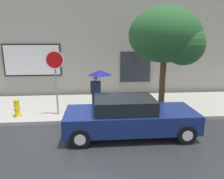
{
  "coord_description": "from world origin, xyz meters",
  "views": [
    {
      "loc": [
        0.05,
        -6.9,
        3.32
      ],
      "look_at": [
        0.76,
        1.8,
        1.2
      ],
      "focal_mm": 33.59,
      "sensor_mm": 36.0,
      "label": 1
    }
  ],
  "objects_px": {
    "street_tree": "(169,37)",
    "stop_sign": "(55,70)",
    "fire_hydrant": "(17,108)",
    "pedestrian_with_umbrella": "(99,78)",
    "parked_car": "(129,117)"
  },
  "relations": [
    {
      "from": "street_tree",
      "to": "stop_sign",
      "type": "relative_size",
      "value": 1.64
    },
    {
      "from": "fire_hydrant",
      "to": "street_tree",
      "type": "height_order",
      "value": "street_tree"
    },
    {
      "from": "street_tree",
      "to": "stop_sign",
      "type": "xyz_separation_m",
      "value": [
        -4.68,
        0.04,
        -1.3
      ]
    },
    {
      "from": "fire_hydrant",
      "to": "pedestrian_with_umbrella",
      "type": "height_order",
      "value": "pedestrian_with_umbrella"
    },
    {
      "from": "fire_hydrant",
      "to": "parked_car",
      "type": "bearing_deg",
      "value": -22.63
    },
    {
      "from": "pedestrian_with_umbrella",
      "to": "street_tree",
      "type": "bearing_deg",
      "value": -9.97
    },
    {
      "from": "parked_car",
      "to": "pedestrian_with_umbrella",
      "type": "xyz_separation_m",
      "value": [
        -0.99,
        2.38,
        0.95
      ]
    },
    {
      "from": "fire_hydrant",
      "to": "stop_sign",
      "type": "height_order",
      "value": "stop_sign"
    },
    {
      "from": "fire_hydrant",
      "to": "street_tree",
      "type": "relative_size",
      "value": 0.17
    },
    {
      "from": "fire_hydrant",
      "to": "stop_sign",
      "type": "bearing_deg",
      "value": 2.06
    },
    {
      "from": "fire_hydrant",
      "to": "street_tree",
      "type": "distance_m",
      "value": 6.97
    },
    {
      "from": "fire_hydrant",
      "to": "stop_sign",
      "type": "relative_size",
      "value": 0.27
    },
    {
      "from": "pedestrian_with_umbrella",
      "to": "street_tree",
      "type": "distance_m",
      "value": 3.42
    },
    {
      "from": "parked_car",
      "to": "pedestrian_with_umbrella",
      "type": "distance_m",
      "value": 2.75
    },
    {
      "from": "parked_car",
      "to": "fire_hydrant",
      "type": "relative_size",
      "value": 6.1
    }
  ]
}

